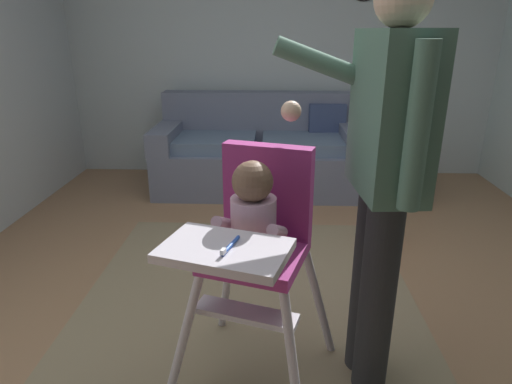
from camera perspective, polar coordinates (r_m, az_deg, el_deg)
name	(u,v)px	position (r m, az deg, el deg)	size (l,w,h in m)	color
ground	(284,328)	(2.41, 3.58, -17.17)	(5.77, 6.75, 0.10)	#A37954
wall_far	(282,32)	(4.52, 3.32, 19.99)	(4.97, 0.06, 2.80)	silver
area_rug	(247,313)	(2.42, -1.13, -15.33)	(1.84, 2.29, 0.01)	#948362
couch	(260,153)	(4.14, 0.53, 5.08)	(1.88, 0.86, 0.86)	slate
high_chair	(256,231)	(1.68, -0.04, -5.05)	(0.75, 0.83, 1.00)	silver
adult_standing	(383,177)	(1.68, 16.11, 1.93)	(0.54, 0.50, 1.60)	#26272A
toy_ball	(376,230)	(3.21, 15.29, -4.76)	(0.19, 0.19, 0.19)	#D13D33
side_table	(407,158)	(4.00, 18.95, 4.13)	(0.40, 0.40, 0.52)	brown
sippy_cup	(414,137)	(3.96, 19.71, 6.75)	(0.07, 0.07, 0.10)	#284CB7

